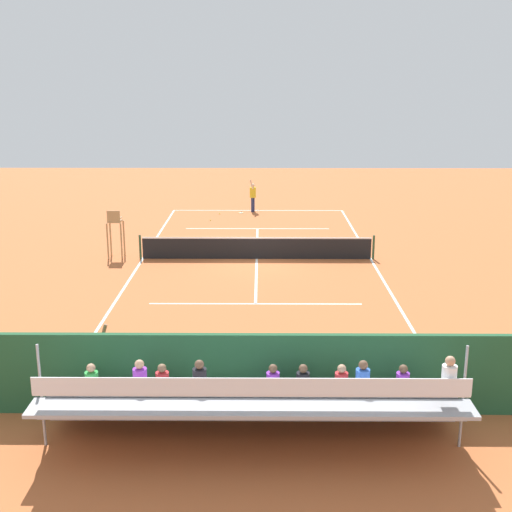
{
  "coord_description": "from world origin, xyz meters",
  "views": [
    {
      "loc": [
        -0.19,
        28.67,
        7.8
      ],
      "look_at": [
        0.0,
        4.0,
        1.2
      ],
      "focal_mm": 47.57,
      "sensor_mm": 36.0,
      "label": 1
    }
  ],
  "objects_px": {
    "tennis_racket": "(241,213)",
    "tennis_ball_near": "(210,220)",
    "bleacher_stand": "(255,402)",
    "tennis_player": "(253,195)",
    "umpire_chair": "(115,229)",
    "tennis_ball_far": "(220,214)",
    "tennis_net": "(257,248)",
    "equipment_bag": "(256,394)",
    "line_judge": "(103,362)",
    "courtside_bench": "(316,378)"
  },
  "relations": [
    {
      "from": "umpire_chair",
      "to": "equipment_bag",
      "type": "xyz_separation_m",
      "value": [
        -6.27,
        13.58,
        -1.13
      ]
    },
    {
      "from": "courtside_bench",
      "to": "tennis_ball_near",
      "type": "xyz_separation_m",
      "value": [
        4.17,
        -21.32,
        -0.53
      ]
    },
    {
      "from": "tennis_player",
      "to": "tennis_ball_near",
      "type": "bearing_deg",
      "value": 47.99
    },
    {
      "from": "bleacher_stand",
      "to": "tennis_ball_near",
      "type": "distance_m",
      "value": 23.52
    },
    {
      "from": "tennis_ball_far",
      "to": "line_judge",
      "type": "bearing_deg",
      "value": 86.44
    },
    {
      "from": "bleacher_stand",
      "to": "tennis_player",
      "type": "distance_m",
      "value": 25.93
    },
    {
      "from": "tennis_player",
      "to": "tennis_racket",
      "type": "relative_size",
      "value": 3.37
    },
    {
      "from": "tennis_net",
      "to": "bleacher_stand",
      "type": "xyz_separation_m",
      "value": [
        -0.07,
        15.3,
        0.44
      ]
    },
    {
      "from": "tennis_ball_near",
      "to": "tennis_racket",
      "type": "bearing_deg",
      "value": -127.4
    },
    {
      "from": "tennis_ball_near",
      "to": "tennis_ball_far",
      "type": "height_order",
      "value": "same"
    },
    {
      "from": "tennis_net",
      "to": "umpire_chair",
      "type": "height_order",
      "value": "umpire_chair"
    },
    {
      "from": "tennis_net",
      "to": "tennis_racket",
      "type": "xyz_separation_m",
      "value": [
        0.99,
        -10.18,
        -0.49
      ]
    },
    {
      "from": "tennis_net",
      "to": "tennis_ball_near",
      "type": "relative_size",
      "value": 156.06
    },
    {
      "from": "tennis_racket",
      "to": "tennis_ball_near",
      "type": "height_order",
      "value": "tennis_ball_near"
    },
    {
      "from": "tennis_net",
      "to": "equipment_bag",
      "type": "xyz_separation_m",
      "value": [
        -0.07,
        13.4,
        -0.32
      ]
    },
    {
      "from": "tennis_net",
      "to": "umpire_chair",
      "type": "distance_m",
      "value": 6.26
    },
    {
      "from": "line_judge",
      "to": "equipment_bag",
      "type": "bearing_deg",
      "value": 179.85
    },
    {
      "from": "courtside_bench",
      "to": "line_judge",
      "type": "height_order",
      "value": "line_judge"
    },
    {
      "from": "tennis_player",
      "to": "tennis_ball_far",
      "type": "height_order",
      "value": "tennis_player"
    },
    {
      "from": "tennis_ball_near",
      "to": "tennis_ball_far",
      "type": "distance_m",
      "value": 1.83
    },
    {
      "from": "tennis_player",
      "to": "tennis_ball_far",
      "type": "relative_size",
      "value": 29.18
    },
    {
      "from": "tennis_net",
      "to": "tennis_ball_far",
      "type": "distance_m",
      "value": 10.09
    },
    {
      "from": "tennis_ball_far",
      "to": "courtside_bench",
      "type": "bearing_deg",
      "value": 99.25
    },
    {
      "from": "courtside_bench",
      "to": "tennis_ball_far",
      "type": "xyz_separation_m",
      "value": [
        3.76,
        -23.1,
        -0.53
      ]
    },
    {
      "from": "tennis_ball_near",
      "to": "bleacher_stand",
      "type": "bearing_deg",
      "value": 96.56
    },
    {
      "from": "bleacher_stand",
      "to": "tennis_racket",
      "type": "bearing_deg",
      "value": -87.63
    },
    {
      "from": "tennis_player",
      "to": "tennis_ball_near",
      "type": "xyz_separation_m",
      "value": [
        2.32,
        2.58,
        -0.98
      ]
    },
    {
      "from": "umpire_chair",
      "to": "tennis_ball_far",
      "type": "bearing_deg",
      "value": -112.44
    },
    {
      "from": "umpire_chair",
      "to": "tennis_net",
      "type": "bearing_deg",
      "value": 178.34
    },
    {
      "from": "courtside_bench",
      "to": "tennis_racket",
      "type": "relative_size",
      "value": 3.15
    },
    {
      "from": "tennis_ball_near",
      "to": "line_judge",
      "type": "xyz_separation_m",
      "value": [
        1.04,
        21.44,
        0.98
      ]
    },
    {
      "from": "equipment_bag",
      "to": "tennis_ball_far",
      "type": "relative_size",
      "value": 13.64
    },
    {
      "from": "bleacher_stand",
      "to": "tennis_racket",
      "type": "height_order",
      "value": "bleacher_stand"
    },
    {
      "from": "courtside_bench",
      "to": "equipment_bag",
      "type": "distance_m",
      "value": 1.53
    },
    {
      "from": "bleacher_stand",
      "to": "tennis_ball_near",
      "type": "bearing_deg",
      "value": -83.44
    },
    {
      "from": "courtside_bench",
      "to": "tennis_racket",
      "type": "xyz_separation_m",
      "value": [
        2.53,
        -23.46,
        -0.54
      ]
    },
    {
      "from": "tennis_ball_far",
      "to": "tennis_net",
      "type": "bearing_deg",
      "value": 102.7
    },
    {
      "from": "equipment_bag",
      "to": "tennis_racket",
      "type": "distance_m",
      "value": 23.61
    },
    {
      "from": "tennis_player",
      "to": "tennis_racket",
      "type": "distance_m",
      "value": 1.29
    },
    {
      "from": "equipment_bag",
      "to": "line_judge",
      "type": "height_order",
      "value": "line_judge"
    },
    {
      "from": "bleacher_stand",
      "to": "equipment_bag",
      "type": "distance_m",
      "value": 2.05
    },
    {
      "from": "tennis_ball_near",
      "to": "tennis_player",
      "type": "bearing_deg",
      "value": -132.01
    },
    {
      "from": "tennis_net",
      "to": "tennis_player",
      "type": "height_order",
      "value": "tennis_player"
    },
    {
      "from": "bleacher_stand",
      "to": "umpire_chair",
      "type": "xyz_separation_m",
      "value": [
        6.27,
        -15.48,
        0.38
      ]
    },
    {
      "from": "tennis_ball_far",
      "to": "tennis_player",
      "type": "bearing_deg",
      "value": -157.41
    },
    {
      "from": "equipment_bag",
      "to": "tennis_ball_near",
      "type": "bearing_deg",
      "value": -82.84
    },
    {
      "from": "umpire_chair",
      "to": "tennis_ball_far",
      "type": "relative_size",
      "value": 32.42
    },
    {
      "from": "umpire_chair",
      "to": "tennis_ball_far",
      "type": "distance_m",
      "value": 10.52
    },
    {
      "from": "tennis_ball_near",
      "to": "tennis_ball_far",
      "type": "relative_size",
      "value": 1.0
    },
    {
      "from": "umpire_chair",
      "to": "tennis_racket",
      "type": "relative_size",
      "value": 3.74
    }
  ]
}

